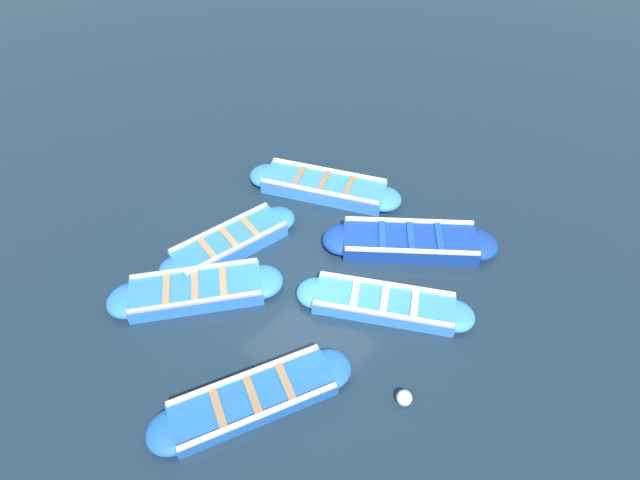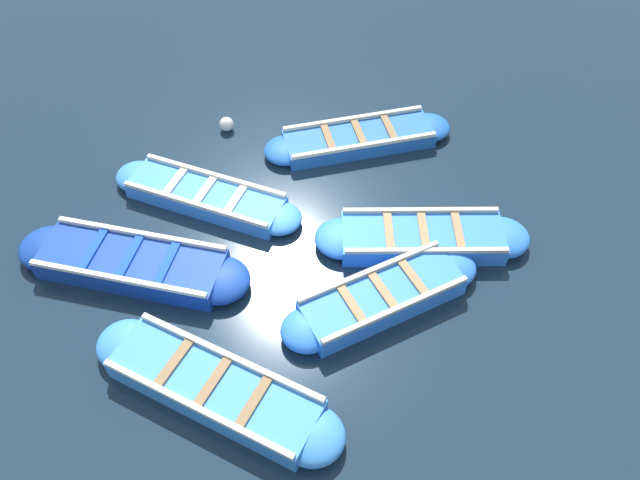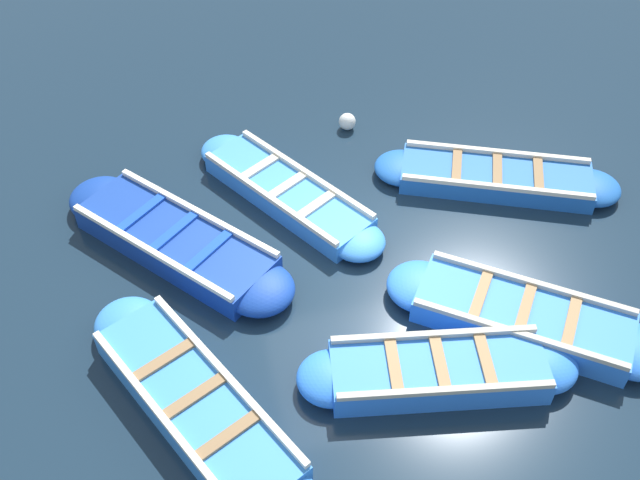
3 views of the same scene
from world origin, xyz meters
name	(u,v)px [view 1 (image 1 of 3)]	position (x,y,z in m)	size (l,w,h in m)	color
ground_plane	(308,286)	(0.00, 0.00, 0.00)	(120.00, 120.00, 0.00)	#162838
boat_mid_row	(324,187)	(2.39, 1.84, 0.19)	(2.59, 3.91, 0.43)	#3884E0
boat_outer_left	(384,304)	(0.66, -1.53, 0.16)	(2.62, 3.48, 0.37)	#3884E0
boat_far_corner	(253,399)	(-2.52, -1.18, 0.15)	(3.77, 2.18, 0.35)	#1E59AD
boat_drifting	(197,291)	(-1.81, 1.47, 0.17)	(3.47, 2.82, 0.41)	blue
boat_near_quay	(230,243)	(-0.48, 2.02, 0.18)	(3.49, 1.32, 0.43)	blue
boat_end_of_row	(410,242)	(2.38, -0.86, 0.19)	(3.32, 3.59, 0.43)	navy
buoy_orange_near	(404,398)	(-0.66, -3.06, 0.14)	(0.28, 0.28, 0.28)	silver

